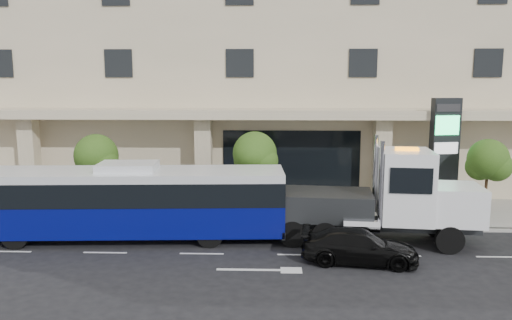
% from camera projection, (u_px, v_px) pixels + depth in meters
% --- Properties ---
extents(ground, '(120.00, 120.00, 0.00)m').
position_uv_depth(ground, '(298.00, 243.00, 21.76)').
color(ground, black).
rests_on(ground, ground).
extents(sidewalk, '(120.00, 6.00, 0.15)m').
position_uv_depth(sidewalk, '(293.00, 212.00, 26.68)').
color(sidewalk, gray).
rests_on(sidewalk, ground).
extents(curb, '(120.00, 0.30, 0.15)m').
position_uv_depth(curb, '(296.00, 228.00, 23.72)').
color(curb, gray).
rests_on(curb, ground).
extents(convention_center, '(60.00, 17.60, 20.00)m').
position_uv_depth(convention_center, '(288.00, 39.00, 35.42)').
color(convention_center, tan).
rests_on(convention_center, ground).
extents(tree_left, '(2.27, 2.20, 4.22)m').
position_uv_depth(tree_left, '(97.00, 159.00, 25.13)').
color(tree_left, '#422B19').
rests_on(tree_left, sidewalk).
extents(tree_mid, '(2.28, 2.20, 4.38)m').
position_uv_depth(tree_mid, '(255.00, 157.00, 24.86)').
color(tree_mid, '#422B19').
rests_on(tree_mid, sidewalk).
extents(tree_right, '(2.10, 2.00, 4.04)m').
position_uv_depth(tree_right, '(488.00, 162.00, 24.53)').
color(tree_right, '#422B19').
rests_on(tree_right, sidewalk).
extents(city_bus, '(13.80, 3.62, 3.46)m').
position_uv_depth(city_bus, '(129.00, 201.00, 22.04)').
color(city_bus, black).
rests_on(city_bus, ground).
extents(tow_truck, '(10.18, 3.33, 4.62)m').
position_uv_depth(tow_truck, '(383.00, 200.00, 21.56)').
color(tow_truck, '#2D3033').
rests_on(tow_truck, ground).
extents(black_sedan, '(4.68, 2.39, 1.30)m').
position_uv_depth(black_sedan, '(359.00, 246.00, 19.32)').
color(black_sedan, black).
rests_on(black_sedan, ground).
extents(signage_pylon, '(1.56, 0.81, 5.98)m').
position_uv_depth(signage_pylon, '(444.00, 154.00, 26.26)').
color(signage_pylon, black).
rests_on(signage_pylon, sidewalk).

